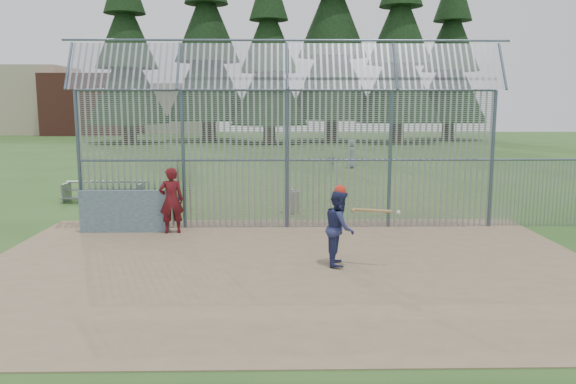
{
  "coord_description": "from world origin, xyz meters",
  "views": [
    {
      "loc": [
        -0.29,
        -12.7,
        3.62
      ],
      "look_at": [
        0.0,
        2.0,
        1.3
      ],
      "focal_mm": 35.0,
      "sensor_mm": 36.0,
      "label": 1
    }
  ],
  "objects_px": {
    "trash_can": "(292,202)",
    "bleacher": "(104,191)",
    "batter": "(340,228)",
    "onlooker": "(171,200)",
    "dugout_wall": "(124,211)"
  },
  "relations": [
    {
      "from": "dugout_wall",
      "to": "batter",
      "type": "bearing_deg",
      "value": -30.31
    },
    {
      "from": "trash_can",
      "to": "bleacher",
      "type": "distance_m",
      "value": 7.34
    },
    {
      "from": "bleacher",
      "to": "trash_can",
      "type": "bearing_deg",
      "value": -18.93
    },
    {
      "from": "batter",
      "to": "onlooker",
      "type": "height_order",
      "value": "onlooker"
    },
    {
      "from": "onlooker",
      "to": "dugout_wall",
      "type": "bearing_deg",
      "value": -16.04
    },
    {
      "from": "dugout_wall",
      "to": "trash_can",
      "type": "height_order",
      "value": "dugout_wall"
    },
    {
      "from": "onlooker",
      "to": "bleacher",
      "type": "bearing_deg",
      "value": -68.73
    },
    {
      "from": "batter",
      "to": "onlooker",
      "type": "bearing_deg",
      "value": 58.92
    },
    {
      "from": "trash_can",
      "to": "bleacher",
      "type": "bearing_deg",
      "value": 161.07
    },
    {
      "from": "bleacher",
      "to": "batter",
      "type": "bearing_deg",
      "value": -47.31
    },
    {
      "from": "batter",
      "to": "dugout_wall",
      "type": "bearing_deg",
      "value": 65.32
    },
    {
      "from": "dugout_wall",
      "to": "trash_can",
      "type": "xyz_separation_m",
      "value": [
        4.8,
        2.8,
        -0.24
      ]
    },
    {
      "from": "dugout_wall",
      "to": "batter",
      "type": "height_order",
      "value": "batter"
    },
    {
      "from": "dugout_wall",
      "to": "bleacher",
      "type": "relative_size",
      "value": 0.83
    },
    {
      "from": "dugout_wall",
      "to": "onlooker",
      "type": "xyz_separation_m",
      "value": [
        1.35,
        -0.09,
        0.33
      ]
    }
  ]
}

